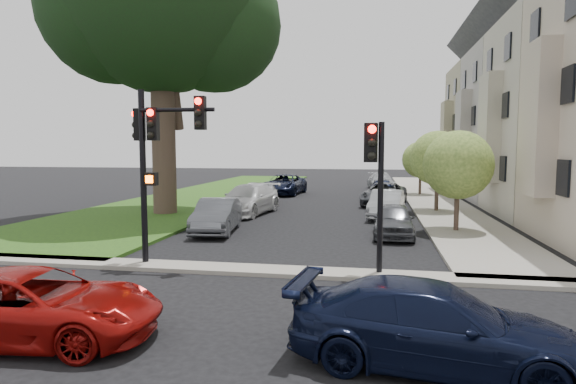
% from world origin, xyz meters
% --- Properties ---
extents(ground, '(140.00, 140.00, 0.00)m').
position_xyz_m(ground, '(0.00, 0.00, 0.00)').
color(ground, black).
rests_on(ground, ground).
extents(grass_strip, '(8.00, 44.00, 0.12)m').
position_xyz_m(grass_strip, '(-9.00, 24.00, 0.06)').
color(grass_strip, '#224018').
rests_on(grass_strip, ground).
extents(sidewalk_right, '(3.50, 44.00, 0.12)m').
position_xyz_m(sidewalk_right, '(6.75, 24.00, 0.06)').
color(sidewalk_right, gray).
rests_on(sidewalk_right, ground).
extents(sidewalk_cross, '(60.00, 1.00, 0.12)m').
position_xyz_m(sidewalk_cross, '(0.00, 2.00, 0.06)').
color(sidewalk_cross, gray).
rests_on(sidewalk_cross, ground).
extents(house_b, '(7.70, 7.55, 15.97)m').
position_xyz_m(house_b, '(12.45, 15.50, 6.93)').
color(house_b, '#9F997D').
rests_on(house_b, ground).
extents(house_c, '(7.70, 7.55, 15.97)m').
position_xyz_m(house_c, '(12.45, 23.00, 6.93)').
color(house_c, '#A29489').
rests_on(house_c, ground).
extents(house_d, '(7.70, 7.55, 15.97)m').
position_xyz_m(house_d, '(12.45, 30.50, 6.93)').
color(house_d, gray).
rests_on(house_d, ground).
extents(small_tree_a, '(2.80, 2.80, 4.20)m').
position_xyz_m(small_tree_a, '(6.20, 9.58, 2.79)').
color(small_tree_a, '#4D3428').
rests_on(small_tree_a, ground).
extents(small_tree_b, '(2.94, 2.94, 4.41)m').
position_xyz_m(small_tree_b, '(6.20, 15.97, 2.94)').
color(small_tree_b, '#4D3428').
rests_on(small_tree_b, ground).
extents(small_tree_c, '(2.65, 2.65, 3.98)m').
position_xyz_m(small_tree_c, '(6.20, 25.45, 2.65)').
color(small_tree_c, '#4D3428').
rests_on(small_tree_c, ground).
extents(traffic_signal_main, '(2.52, 0.65, 5.15)m').
position_xyz_m(traffic_signal_main, '(-3.39, 2.23, 3.55)').
color(traffic_signal_main, black).
rests_on(traffic_signal_main, ground).
extents(traffic_signal_secondary, '(0.55, 0.44, 4.16)m').
position_xyz_m(traffic_signal_secondary, '(2.88, 2.19, 2.90)').
color(traffic_signal_secondary, black).
rests_on(traffic_signal_secondary, ground).
extents(car_cross_near, '(4.80, 2.63, 1.28)m').
position_xyz_m(car_cross_near, '(-3.20, -3.35, 0.64)').
color(car_cross_near, maroon).
rests_on(car_cross_near, ground).
extents(car_cross_far, '(4.80, 2.44, 1.34)m').
position_xyz_m(car_cross_far, '(3.81, -3.18, 0.67)').
color(car_cross_far, black).
rests_on(car_cross_far, ground).
extents(car_parked_0, '(1.59, 3.85, 1.31)m').
position_xyz_m(car_parked_0, '(3.63, 8.29, 0.65)').
color(car_parked_0, '#3F4247').
rests_on(car_parked_0, ground).
extents(car_parked_1, '(1.99, 4.36, 1.39)m').
position_xyz_m(car_parked_1, '(3.49, 13.38, 0.69)').
color(car_parked_1, '#999BA0').
rests_on(car_parked_1, ground).
extents(car_parked_2, '(3.12, 5.29, 1.38)m').
position_xyz_m(car_parked_2, '(3.48, 18.86, 0.69)').
color(car_parked_2, '#3F4247').
rests_on(car_parked_2, ground).
extents(car_parked_3, '(1.73, 3.93, 1.32)m').
position_xyz_m(car_parked_3, '(3.46, 23.88, 0.66)').
color(car_parked_3, black).
rests_on(car_parked_3, ground).
extents(car_parked_4, '(2.48, 4.97, 1.39)m').
position_xyz_m(car_parked_4, '(3.46, 30.60, 0.69)').
color(car_parked_4, '#999BA0').
rests_on(car_parked_4, ground).
extents(car_parked_5, '(1.99, 4.38, 1.39)m').
position_xyz_m(car_parked_5, '(-3.50, 7.95, 0.70)').
color(car_parked_5, '#3F4247').
rests_on(car_parked_5, ground).
extents(car_parked_6, '(2.88, 5.59, 1.55)m').
position_xyz_m(car_parked_6, '(-3.67, 13.53, 0.77)').
color(car_parked_6, silver).
rests_on(car_parked_6, ground).
extents(car_parked_7, '(2.33, 4.30, 1.39)m').
position_xyz_m(car_parked_7, '(-3.86, 18.30, 0.69)').
color(car_parked_7, '#999BA0').
rests_on(car_parked_7, ground).
extents(car_parked_8, '(2.93, 5.63, 1.52)m').
position_xyz_m(car_parked_8, '(-3.78, 24.58, 0.76)').
color(car_parked_8, black).
rests_on(car_parked_8, ground).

